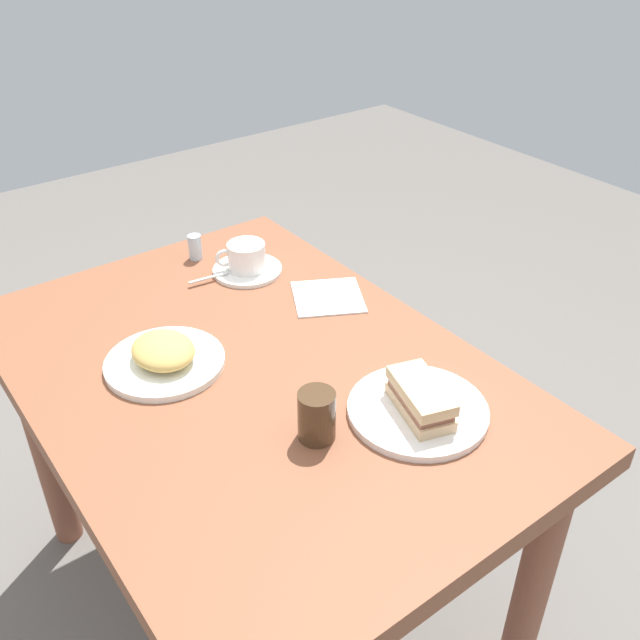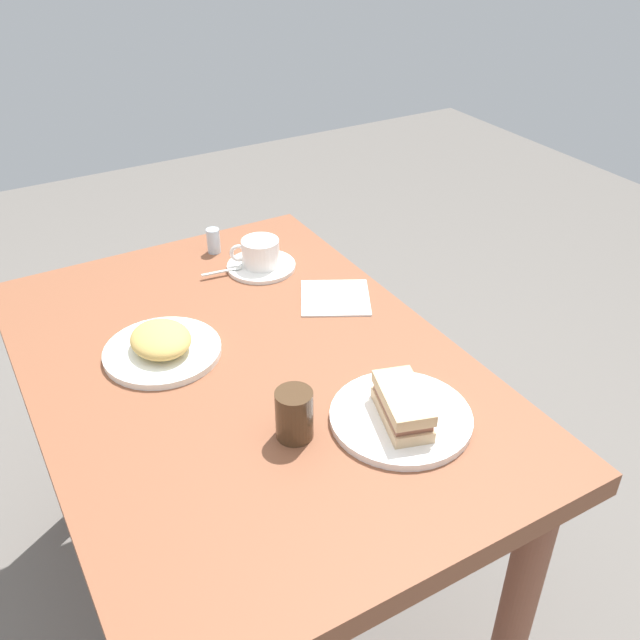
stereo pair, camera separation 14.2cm
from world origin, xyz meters
The scene contains 12 objects.
ground_plane centered at (0.00, 0.00, 0.00)m, with size 6.00×6.00×0.00m, color #66615B.
dining_table centered at (0.00, 0.00, 0.61)m, with size 1.13×0.79×0.71m.
sandwich_plate centered at (0.28, 0.16, 0.72)m, with size 0.25×0.25×0.01m, color white.
sandwich_front centered at (0.29, 0.16, 0.76)m, with size 0.16×0.11×0.06m.
coffee_saucer centered at (-0.33, 0.19, 0.72)m, with size 0.16×0.16×0.01m, color white.
coffee_cup centered at (-0.33, 0.19, 0.76)m, with size 0.09×0.11×0.06m.
spoon centered at (-0.34, 0.11, 0.73)m, with size 0.02×0.10×0.01m.
side_plate centered at (-0.11, -0.13, 0.72)m, with size 0.23×0.23×0.01m, color white.
side_food_pile centered at (-0.11, -0.13, 0.75)m, with size 0.14×0.11×0.04m, color tan.
napkin centered at (-0.12, 0.27, 0.72)m, with size 0.15×0.15×0.00m, color white.
salt_shaker centered at (-0.46, 0.13, 0.74)m, with size 0.03×0.03×0.06m, color silver.
drinking_glass centered at (0.22, -0.01, 0.76)m, with size 0.06×0.06×0.09m, color #48321E.
Camera 2 is at (1.01, -0.42, 1.53)m, focal length 39.40 mm.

